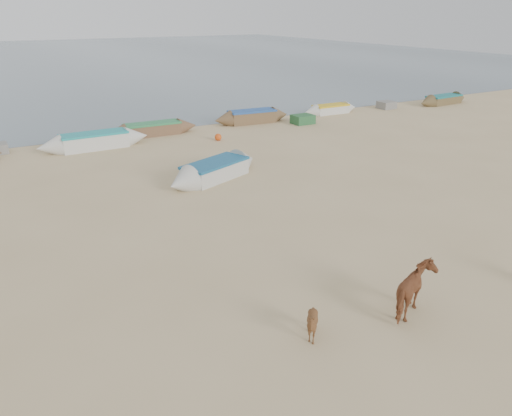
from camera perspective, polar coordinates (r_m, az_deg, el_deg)
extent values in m
plane|color=tan|center=(15.76, 7.33, -8.08)|extent=(140.00, 140.00, 0.00)
plane|color=slate|center=(93.47, -25.47, 14.98)|extent=(160.00, 160.00, 0.00)
imported|color=brown|center=(14.28, 17.70, -9.05)|extent=(1.89, 1.52, 1.46)
imported|color=#58351C|center=(12.87, 6.45, -13.07)|extent=(0.96, 0.89, 0.94)
sphere|color=#D34A13|center=(32.17, -4.35, 8.08)|extent=(0.44, 0.44, 0.44)
cube|color=#2A5E33|center=(37.15, 5.36, 10.07)|extent=(1.50, 1.20, 0.64)
cube|color=slate|center=(44.27, 14.68, 11.33)|extent=(1.30, 1.20, 0.60)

